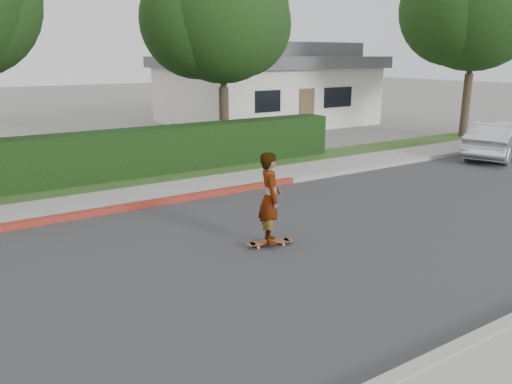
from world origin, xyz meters
TOP-DOWN VIEW (x-y plane):
  - ground at (0.00, 0.00)m, footprint 120.00×120.00m
  - road at (0.00, 0.00)m, footprint 60.00×8.00m
  - curb_far at (0.00, 4.10)m, footprint 60.00×0.20m
  - curb_red_section at (-5.00, 4.10)m, footprint 12.00×0.21m
  - sidewalk_far at (0.00, 5.00)m, footprint 60.00×1.60m
  - planting_strip at (0.00, 6.60)m, footprint 60.00×1.60m
  - hedge at (-3.00, 7.20)m, footprint 15.00×1.00m
  - tree_center at (1.49, 9.19)m, footprint 5.66×4.84m
  - tree_right at (12.49, 6.69)m, footprint 6.32×5.60m
  - house at (8.00, 16.00)m, footprint 10.60×8.60m
  - skateboard at (-2.40, 0.25)m, footprint 1.00×0.43m
  - skateboarder at (-2.40, 0.25)m, footprint 0.66×0.77m
  - car_silver at (9.60, 3.07)m, footprint 4.37×2.79m

SIDE VIEW (x-z plane):
  - ground at x=0.00m, z-range 0.00..0.00m
  - road at x=0.00m, z-range 0.00..0.01m
  - planting_strip at x=0.00m, z-range 0.00..0.10m
  - sidewalk_far at x=0.00m, z-range 0.00..0.12m
  - curb_far at x=0.00m, z-range 0.00..0.15m
  - curb_red_section at x=-5.00m, z-range 0.00..0.15m
  - skateboard at x=-2.40m, z-range 0.04..0.13m
  - car_silver at x=9.60m, z-range 0.00..1.36m
  - hedge at x=-3.00m, z-range 0.00..1.50m
  - skateboarder at x=-2.40m, z-range 0.10..1.89m
  - house at x=8.00m, z-range -0.05..4.25m
  - tree_center at x=1.49m, z-range 1.18..8.62m
  - tree_right at x=12.49m, z-range 1.35..9.91m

